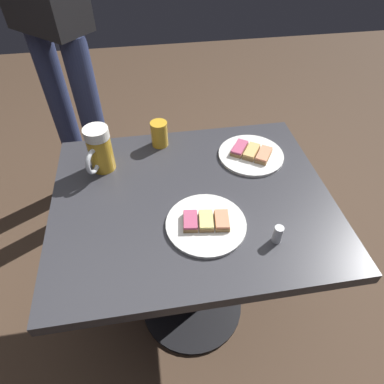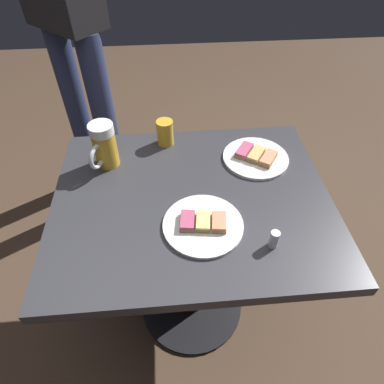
% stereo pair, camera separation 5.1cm
% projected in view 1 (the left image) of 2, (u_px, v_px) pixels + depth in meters
% --- Properties ---
extents(ground_plane, '(6.00, 6.00, 0.00)m').
position_uv_depth(ground_plane, '(192.00, 304.00, 1.50)').
color(ground_plane, '#4C3828').
extents(cafe_table, '(0.68, 0.84, 0.70)m').
position_uv_depth(cafe_table, '(192.00, 228.00, 1.11)').
color(cafe_table, black).
rests_on(cafe_table, ground_plane).
extents(plate_near, '(0.22, 0.22, 0.03)m').
position_uv_depth(plate_near, '(251.00, 154.00, 1.13)').
color(plate_near, white).
rests_on(plate_near, cafe_table).
extents(plate_far, '(0.22, 0.22, 0.03)m').
position_uv_depth(plate_far, '(206.00, 223.00, 0.92)').
color(plate_far, white).
rests_on(plate_far, cafe_table).
extents(beer_mug, '(0.12, 0.08, 0.15)m').
position_uv_depth(beer_mug, '(99.00, 150.00, 1.04)').
color(beer_mug, gold).
rests_on(beer_mug, cafe_table).
extents(beer_glass_small, '(0.06, 0.06, 0.09)m').
position_uv_depth(beer_glass_small, '(159.00, 134.00, 1.15)').
color(beer_glass_small, gold).
rests_on(beer_glass_small, cafe_table).
extents(salt_shaker, '(0.02, 0.02, 0.05)m').
position_uv_depth(salt_shaker, '(278.00, 234.00, 0.87)').
color(salt_shaker, silver).
rests_on(salt_shaker, cafe_table).
extents(patron_standing, '(0.35, 0.36, 1.73)m').
position_uv_depth(patron_standing, '(47.00, 10.00, 1.29)').
color(patron_standing, navy).
rests_on(patron_standing, ground_plane).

